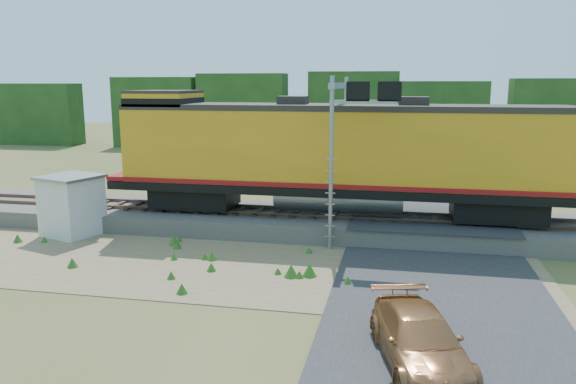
% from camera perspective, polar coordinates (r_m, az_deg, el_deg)
% --- Properties ---
extents(ground, '(140.00, 140.00, 0.00)m').
position_cam_1_polar(ground, '(20.98, -4.68, -7.88)').
color(ground, '#475123').
rests_on(ground, ground).
extents(ballast, '(70.00, 5.00, 0.80)m').
position_cam_1_polar(ballast, '(26.45, -1.09, -2.94)').
color(ballast, slate).
rests_on(ballast, ground).
extents(rails, '(70.00, 1.54, 0.16)m').
position_cam_1_polar(rails, '(26.34, -1.09, -1.92)').
color(rails, brown).
rests_on(rails, ballast).
extents(dirt_shoulder, '(26.00, 8.00, 0.03)m').
position_cam_1_polar(dirt_shoulder, '(22.04, -9.35, -7.01)').
color(dirt_shoulder, '#8C7754').
rests_on(dirt_shoulder, ground).
extents(road, '(7.00, 66.00, 0.86)m').
position_cam_1_polar(road, '(20.94, 14.84, -8.01)').
color(road, '#38383A').
rests_on(road, ground).
extents(tree_line_north, '(130.00, 3.00, 6.50)m').
position_cam_1_polar(tree_line_north, '(57.44, 5.91, 7.28)').
color(tree_line_north, '#1E3D16').
rests_on(tree_line_north, ground).
extents(weed_clumps, '(15.00, 6.20, 0.56)m').
position_cam_1_polar(weed_clumps, '(22.26, -13.36, -7.03)').
color(weed_clumps, '#2D631C').
rests_on(weed_clumps, ground).
extents(locomotive, '(21.24, 3.24, 5.48)m').
position_cam_1_polar(locomotive, '(25.42, 4.52, 3.95)').
color(locomotive, black).
rests_on(locomotive, rails).
extents(shed, '(2.89, 2.89, 2.73)m').
position_cam_1_polar(shed, '(26.99, -21.10, -1.26)').
color(shed, silver).
rests_on(shed, ground).
extents(signal_gantry, '(2.80, 6.20, 7.07)m').
position_cam_1_polar(signal_gantry, '(24.54, 5.94, 7.51)').
color(signal_gantry, gray).
rests_on(signal_gantry, ground).
extents(car, '(2.89, 4.81, 1.30)m').
position_cam_1_polar(car, '(14.47, 13.23, -14.39)').
color(car, '#9E653A').
rests_on(car, ground).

